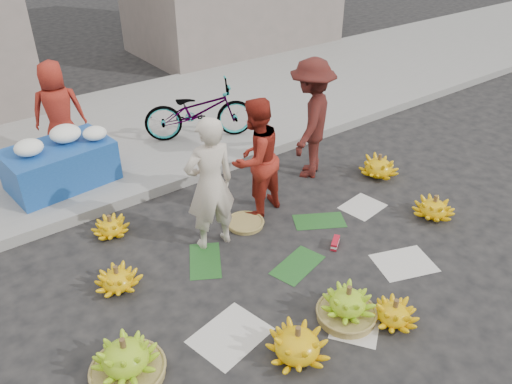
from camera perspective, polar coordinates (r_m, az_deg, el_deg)
ground at (r=5.91m, az=4.24°, el=-6.99°), size 80.00×80.00×0.00m
curb at (r=7.38m, az=-6.88°, el=2.05°), size 40.00×0.25×0.15m
sidewalk at (r=9.09m, az=-13.73°, el=7.15°), size 40.00×4.00×0.12m
newspaper_scatter at (r=5.49m, az=9.76°, el=-11.06°), size 3.20×1.80×0.00m
banana_leaves at (r=5.98m, az=2.26°, el=-6.38°), size 2.00×1.00×0.00m
banana_bunch_0 at (r=4.67m, az=-14.63°, el=-18.08°), size 0.64×0.64×0.45m
banana_bunch_1 at (r=4.71m, az=4.74°, el=-16.91°), size 0.66×0.66×0.36m
banana_bunch_2 at (r=5.09m, az=10.39°, el=-12.61°), size 0.62×0.62×0.41m
banana_bunch_3 at (r=5.19m, az=15.51°, el=-13.18°), size 0.54×0.54×0.29m
banana_bunch_4 at (r=6.84m, az=19.65°, el=-1.70°), size 0.51×0.51×0.32m
banana_bunch_5 at (r=7.58m, az=13.84°, el=2.85°), size 0.61×0.61×0.36m
banana_bunch_6 at (r=5.56m, az=-15.55°, el=-9.57°), size 0.59×0.59×0.30m
banana_bunch_7 at (r=6.39m, az=-16.29°, el=-3.81°), size 0.50×0.50×0.28m
basket_spare at (r=6.34m, az=-1.23°, el=-3.60°), size 0.56×0.56×0.05m
incense_stack at (r=6.05m, az=9.05°, el=-5.76°), size 0.22×0.18×0.09m
vendor_cream at (r=5.62m, az=-5.27°, el=0.84°), size 0.64×0.46×1.63m
vendor_red at (r=6.23m, az=-0.08°, el=3.85°), size 0.87×0.74×1.57m
man_striped at (r=7.16m, az=6.28°, el=8.27°), size 1.29×1.18×1.74m
flower_table at (r=7.35m, az=-21.47°, el=3.17°), size 1.46×1.00×0.80m
grey_bucket at (r=7.42m, az=-25.02°, el=1.20°), size 0.30×0.30×0.34m
flower_vendor at (r=7.93m, az=-21.65°, el=8.55°), size 0.85×0.69×1.50m
bicycle at (r=8.21m, az=-6.53°, el=9.21°), size 1.31×1.86×0.93m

